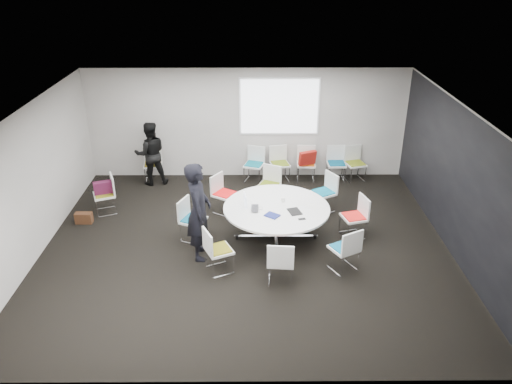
{
  "coord_description": "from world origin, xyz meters",
  "views": [
    {
      "loc": [
        0.13,
        -8.52,
        5.33
      ],
      "look_at": [
        0.2,
        0.4,
        1.0
      ],
      "focal_mm": 35.0,
      "sensor_mm": 36.0,
      "label": 1
    }
  ],
  "objects_px": {
    "chair_back_d": "(336,170)",
    "chair_person_back": "(154,171)",
    "conference_table": "(276,216)",
    "chair_ring_c": "(269,192)",
    "chair_ring_b": "(324,199)",
    "chair_back_c": "(306,170)",
    "maroon_bag": "(103,188)",
    "chair_ring_d": "(224,201)",
    "chair_ring_f": "(219,258)",
    "brown_bag": "(84,218)",
    "laptop": "(257,209)",
    "chair_ring_a": "(354,224)",
    "chair_spare_left": "(106,201)",
    "chair_back_e": "(355,170)",
    "chair_back_b": "(280,170)",
    "person_back": "(151,154)",
    "chair_ring_h": "(344,257)",
    "chair_back_a": "(254,171)",
    "person_main": "(199,211)",
    "cup": "(283,200)",
    "chair_ring_e": "(193,227)",
    "chair_ring_g": "(280,269)"
  },
  "relations": [
    {
      "from": "chair_back_b",
      "to": "maroon_bag",
      "type": "height_order",
      "value": "chair_back_b"
    },
    {
      "from": "chair_back_b",
      "to": "maroon_bag",
      "type": "distance_m",
      "value": 4.37
    },
    {
      "from": "chair_back_b",
      "to": "chair_ring_c",
      "type": "bearing_deg",
      "value": 63.94
    },
    {
      "from": "conference_table",
      "to": "chair_ring_c",
      "type": "xyz_separation_m",
      "value": [
        -0.1,
        1.62,
        -0.25
      ]
    },
    {
      "from": "chair_ring_h",
      "to": "chair_spare_left",
      "type": "bearing_deg",
      "value": 126.63
    },
    {
      "from": "chair_ring_c",
      "to": "laptop",
      "type": "distance_m",
      "value": 1.8
    },
    {
      "from": "chair_ring_c",
      "to": "chair_ring_f",
      "type": "bearing_deg",
      "value": 94.19
    },
    {
      "from": "chair_back_d",
      "to": "chair_ring_a",
      "type": "bearing_deg",
      "value": 87.33
    },
    {
      "from": "maroon_bag",
      "to": "chair_spare_left",
      "type": "bearing_deg",
      "value": 21.93
    },
    {
      "from": "chair_ring_f",
      "to": "person_main",
      "type": "relative_size",
      "value": 0.46
    },
    {
      "from": "conference_table",
      "to": "chair_ring_c",
      "type": "height_order",
      "value": "chair_ring_c"
    },
    {
      "from": "chair_ring_a",
      "to": "chair_ring_c",
      "type": "distance_m",
      "value": 2.28
    },
    {
      "from": "conference_table",
      "to": "chair_spare_left",
      "type": "relative_size",
      "value": 2.41
    },
    {
      "from": "chair_ring_c",
      "to": "chair_ring_f",
      "type": "relative_size",
      "value": 1.0
    },
    {
      "from": "cup",
      "to": "maroon_bag",
      "type": "height_order",
      "value": "cup"
    },
    {
      "from": "chair_spare_left",
      "to": "maroon_bag",
      "type": "relative_size",
      "value": 2.2
    },
    {
      "from": "chair_ring_e",
      "to": "chair_back_c",
      "type": "xyz_separation_m",
      "value": [
        2.57,
        2.9,
        0.0
      ]
    },
    {
      "from": "conference_table",
      "to": "chair_spare_left",
      "type": "distance_m",
      "value": 3.95
    },
    {
      "from": "maroon_bag",
      "to": "chair_back_a",
      "type": "bearing_deg",
      "value": 26.87
    },
    {
      "from": "chair_ring_h",
      "to": "chair_ring_a",
      "type": "bearing_deg",
      "value": 42.65
    },
    {
      "from": "chair_ring_f",
      "to": "brown_bag",
      "type": "bearing_deg",
      "value": -145.96
    },
    {
      "from": "conference_table",
      "to": "person_back",
      "type": "bearing_deg",
      "value": 137.68
    },
    {
      "from": "chair_back_b",
      "to": "chair_back_d",
      "type": "bearing_deg",
      "value": 167.78
    },
    {
      "from": "chair_ring_a",
      "to": "person_back",
      "type": "distance_m",
      "value": 5.32
    },
    {
      "from": "chair_ring_a",
      "to": "chair_back_e",
      "type": "distance_m",
      "value": 2.86
    },
    {
      "from": "chair_ring_d",
      "to": "chair_back_a",
      "type": "relative_size",
      "value": 1.0
    },
    {
      "from": "chair_ring_e",
      "to": "chair_back_e",
      "type": "xyz_separation_m",
      "value": [
        3.82,
        2.9,
        0.0
      ]
    },
    {
      "from": "chair_ring_g",
      "to": "person_main",
      "type": "bearing_deg",
      "value": 154.24
    },
    {
      "from": "chair_ring_a",
      "to": "chair_person_back",
      "type": "height_order",
      "value": "same"
    },
    {
      "from": "chair_ring_d",
      "to": "chair_back_d",
      "type": "xyz_separation_m",
      "value": [
        2.77,
        1.72,
        0.0
      ]
    },
    {
      "from": "chair_ring_a",
      "to": "maroon_bag",
      "type": "xyz_separation_m",
      "value": [
        -5.37,
        1.07,
        0.34
      ]
    },
    {
      "from": "chair_ring_f",
      "to": "chair_back_b",
      "type": "relative_size",
      "value": 1.0
    },
    {
      "from": "chair_ring_g",
      "to": "chair_spare_left",
      "type": "relative_size",
      "value": 1.0
    },
    {
      "from": "chair_ring_d",
      "to": "chair_back_b",
      "type": "xyz_separation_m",
      "value": [
        1.33,
        1.72,
        0.0
      ]
    },
    {
      "from": "chair_ring_d",
      "to": "laptop",
      "type": "bearing_deg",
      "value": 62.79
    },
    {
      "from": "chair_back_c",
      "to": "person_back",
      "type": "xyz_separation_m",
      "value": [
        -3.89,
        -0.17,
        0.53
      ]
    },
    {
      "from": "chair_ring_a",
      "to": "chair_back_c",
      "type": "relative_size",
      "value": 1.0
    },
    {
      "from": "chair_back_d",
      "to": "chair_person_back",
      "type": "xyz_separation_m",
      "value": [
        -4.66,
        -0.0,
        0.0
      ]
    },
    {
      "from": "chair_back_d",
      "to": "person_back",
      "type": "bearing_deg",
      "value": 0.67
    },
    {
      "from": "chair_ring_d",
      "to": "chair_ring_h",
      "type": "bearing_deg",
      "value": 78.26
    },
    {
      "from": "chair_person_back",
      "to": "person_main",
      "type": "relative_size",
      "value": 0.46
    },
    {
      "from": "chair_back_d",
      "to": "brown_bag",
      "type": "bearing_deg",
      "value": 19.55
    },
    {
      "from": "chair_ring_h",
      "to": "chair_back_e",
      "type": "distance_m",
      "value": 4.1
    },
    {
      "from": "chair_ring_c",
      "to": "chair_back_c",
      "type": "height_order",
      "value": "same"
    },
    {
      "from": "brown_bag",
      "to": "chair_ring_e",
      "type": "bearing_deg",
      "value": -15.75
    },
    {
      "from": "maroon_bag",
      "to": "chair_ring_d",
      "type": "bearing_deg",
      "value": 0.21
    },
    {
      "from": "chair_back_b",
      "to": "maroon_bag",
      "type": "bearing_deg",
      "value": 11.23
    },
    {
      "from": "chair_ring_b",
      "to": "chair_back_c",
      "type": "relative_size",
      "value": 1.0
    },
    {
      "from": "chair_ring_b",
      "to": "chair_back_a",
      "type": "distance_m",
      "value": 2.25
    },
    {
      "from": "chair_ring_b",
      "to": "chair_back_e",
      "type": "bearing_deg",
      "value": -61.05
    }
  ]
}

